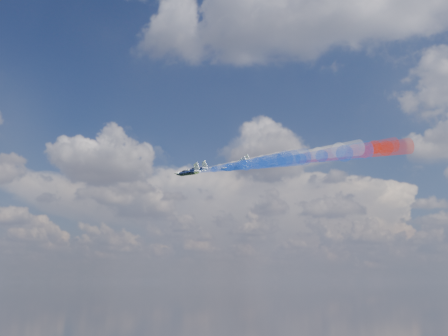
% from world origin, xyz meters
% --- Properties ---
extents(jet_lead, '(16.81, 16.35, 6.50)m').
position_xyz_m(jet_lead, '(-32.92, -3.97, 173.66)').
color(jet_lead, black).
extents(trail_lead, '(37.21, 27.35, 8.20)m').
position_xyz_m(trail_lead, '(-10.85, -18.60, 171.71)').
color(trail_lead, white).
extents(jet_inner_left, '(16.81, 16.35, 6.50)m').
position_xyz_m(jet_inner_left, '(-30.63, -18.51, 169.70)').
color(jet_inner_left, black).
extents(trail_inner_left, '(37.21, 27.35, 8.20)m').
position_xyz_m(trail_inner_left, '(-8.56, -33.15, 167.74)').
color(trail_inner_left, blue).
extents(jet_inner_right, '(16.81, 16.35, 6.50)m').
position_xyz_m(jet_inner_right, '(-19.98, -3.35, 173.71)').
color(jet_inner_right, black).
extents(trail_inner_right, '(37.21, 27.35, 8.20)m').
position_xyz_m(trail_inner_right, '(2.09, -17.99, 171.75)').
color(trail_inner_right, red).
extents(jet_outer_left, '(16.81, 16.35, 6.50)m').
position_xyz_m(jet_outer_left, '(-26.24, -29.80, 167.14)').
color(jet_outer_left, black).
extents(trail_outer_left, '(37.21, 27.35, 8.20)m').
position_xyz_m(trail_outer_left, '(-4.16, -44.43, 165.18)').
color(trail_outer_left, blue).
extents(jet_center_third, '(16.81, 16.35, 6.50)m').
position_xyz_m(jet_center_third, '(-14.40, -15.66, 171.86)').
color(jet_center_third, black).
extents(trail_center_third, '(37.21, 27.35, 8.20)m').
position_xyz_m(trail_center_third, '(7.67, -30.30, 169.91)').
color(trail_center_third, white).
extents(jet_outer_right, '(16.81, 16.35, 6.50)m').
position_xyz_m(jet_outer_right, '(-5.64, -1.35, 175.49)').
color(jet_outer_right, black).
extents(trail_outer_right, '(37.21, 27.35, 8.20)m').
position_xyz_m(trail_outer_right, '(16.44, -15.99, 173.53)').
color(trail_outer_right, red).
extents(jet_rear_left, '(16.81, 16.35, 6.50)m').
position_xyz_m(jet_rear_left, '(-11.94, -28.67, 168.04)').
color(jet_rear_left, black).
extents(trail_rear_left, '(37.21, 27.35, 8.20)m').
position_xyz_m(trail_rear_left, '(10.14, -43.31, 166.08)').
color(trail_rear_left, blue).
extents(jet_rear_right, '(16.81, 16.35, 6.50)m').
position_xyz_m(jet_rear_right, '(-2.40, -14.91, 171.54)').
color(jet_rear_right, black).
extents(trail_rear_right, '(37.21, 27.35, 8.20)m').
position_xyz_m(trail_rear_right, '(19.67, -29.54, 169.58)').
color(trail_rear_right, red).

